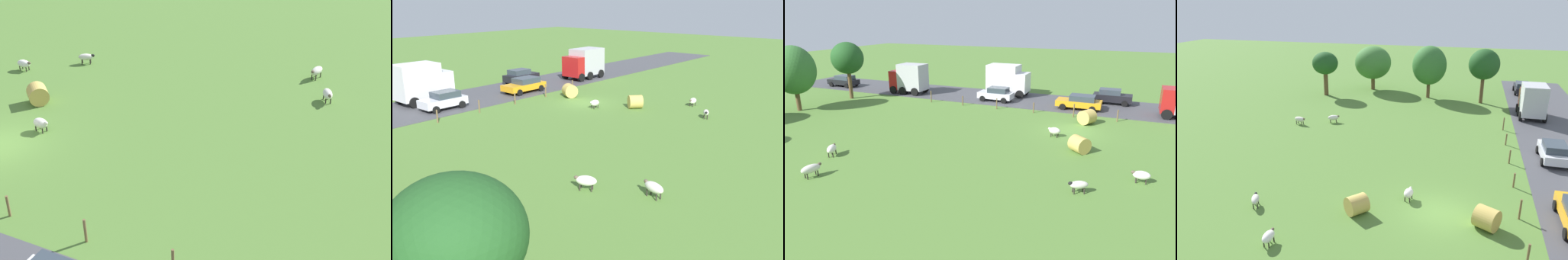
% 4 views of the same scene
% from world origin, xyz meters
% --- Properties ---
extents(ground_plane, '(160.00, 160.00, 0.00)m').
position_xyz_m(ground_plane, '(0.00, 0.00, 0.00)').
color(ground_plane, '#517A33').
extents(road_strip, '(8.00, 80.00, 0.06)m').
position_xyz_m(road_strip, '(9.69, 0.00, 0.03)').
color(road_strip, '#47474C').
rests_on(road_strip, ground_plane).
extents(sheep_0, '(0.53, 1.08, 0.74)m').
position_xyz_m(sheep_0, '(-8.30, -5.38, 0.48)').
color(sheep_0, white).
rests_on(sheep_0, ground_plane).
extents(sheep_1, '(0.67, 1.06, 0.78)m').
position_xyz_m(sheep_1, '(-2.03, 0.99, 0.49)').
color(sheep_1, silver).
rests_on(sheep_1, ground_plane).
extents(sheep_2, '(1.23, 0.95, 0.78)m').
position_xyz_m(sheep_2, '(-12.22, 14.32, 0.51)').
color(sheep_2, silver).
rests_on(sheep_2, ground_plane).
extents(sheep_3, '(0.85, 1.15, 0.72)m').
position_xyz_m(sheep_3, '(-11.04, -2.22, 0.50)').
color(sheep_3, silver).
rests_on(sheep_3, ground_plane).
extents(sheep_4, '(1.33, 0.79, 0.80)m').
position_xyz_m(sheep_4, '(-15.30, 12.86, 0.54)').
color(sheep_4, silver).
rests_on(sheep_4, ground_plane).
extents(hay_bale_0, '(1.67, 1.71, 1.30)m').
position_xyz_m(hay_bale_0, '(2.69, -0.93, 0.65)').
color(hay_bale_0, tan).
rests_on(hay_bale_0, ground_plane).
extents(hay_bale_1, '(1.66, 1.66, 1.18)m').
position_xyz_m(hay_bale_1, '(-4.75, -1.35, 0.59)').
color(hay_bale_1, tan).
rests_on(hay_bale_1, ground_plane).
extents(tree_3, '(3.33, 3.33, 5.65)m').
position_xyz_m(tree_3, '(-17.22, 24.83, 4.13)').
color(tree_3, brown).
rests_on(tree_3, ground_plane).
extents(fence_post_0, '(0.12, 0.12, 1.11)m').
position_xyz_m(fence_post_0, '(4.59, -3.43, 0.56)').
color(fence_post_0, brown).
rests_on(fence_post_0, ground_plane).
extents(fence_post_1, '(0.12, 0.12, 1.29)m').
position_xyz_m(fence_post_1, '(4.59, 0.54, 0.64)').
color(fence_post_1, brown).
rests_on(fence_post_1, ground_plane).
extents(fence_post_2, '(0.12, 0.12, 1.06)m').
position_xyz_m(fence_post_2, '(4.59, 4.51, 0.53)').
color(fence_post_2, brown).
rests_on(fence_post_2, ground_plane).
extents(fence_post_3, '(0.12, 0.12, 1.13)m').
position_xyz_m(fence_post_3, '(4.59, 8.47, 0.56)').
color(fence_post_3, brown).
rests_on(fence_post_3, ground_plane).
extents(fence_post_4, '(0.12, 0.12, 1.04)m').
position_xyz_m(fence_post_4, '(4.59, 12.44, 0.52)').
color(fence_post_4, brown).
rests_on(fence_post_4, ground_plane).
extents(truck_1, '(2.87, 4.93, 3.68)m').
position_xyz_m(truck_1, '(11.42, 9.69, 1.99)').
color(truck_1, white).
rests_on(truck_1, road_strip).
extents(truck_2, '(2.83, 4.97, 3.54)m').
position_xyz_m(truck_2, '(8.19, -9.61, 1.93)').
color(truck_2, '#B21919').
rests_on(truck_2, road_strip).
extents(car_0, '(2.05, 3.92, 1.55)m').
position_xyz_m(car_0, '(7.90, 9.75, 0.87)').
color(car_0, silver).
rests_on(car_0, road_strip).
extents(car_1, '(2.22, 4.54, 1.48)m').
position_xyz_m(car_1, '(7.76, 0.45, 0.84)').
color(car_1, orange).
rests_on(car_1, road_strip).
extents(car_5, '(2.03, 4.03, 1.63)m').
position_xyz_m(car_5, '(11.59, -2.44, 0.90)').
color(car_5, black).
rests_on(car_5, road_strip).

